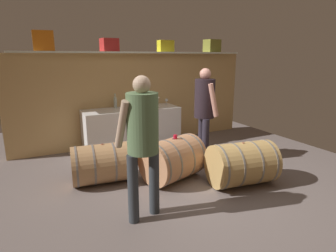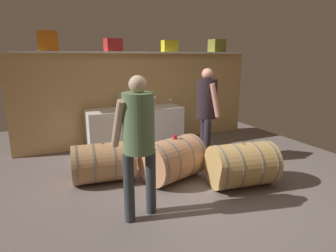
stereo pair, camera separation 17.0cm
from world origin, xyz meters
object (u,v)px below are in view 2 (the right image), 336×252
Objects in this scene: toolcase_olive at (217,46)px; wine_barrel_near at (173,159)px; work_cabinet at (135,128)px; toolcase_yellow at (170,46)px; tasting_cup at (175,137)px; wine_bottle_clear at (119,101)px; toolcase_red at (113,45)px; visitor_tasting at (139,134)px; wine_barrel_flank at (104,162)px; toolcase_orange at (48,41)px; winemaker_pouring at (207,106)px; wine_glass at (170,100)px; wine_barrel_far at (242,165)px.

toolcase_olive is 0.31× the size of wine_barrel_near.
toolcase_olive reaches higher than work_cabinet.
toolcase_olive reaches higher than toolcase_yellow.
tasting_cup is (0.09, -1.75, 0.27)m from work_cabinet.
toolcase_olive reaches higher than wine_bottle_clear.
toolcase_red is 3.00m from visitor_tasting.
toolcase_orange is at bearing 116.13° from wine_barrel_flank.
winemaker_pouring is at bearing -131.48° from toolcase_olive.
wine_barrel_far is (0.03, -2.50, -0.61)m from wine_glass.
visitor_tasting is (-1.62, -2.67, 0.10)m from wine_glass.
visitor_tasting is (0.19, -1.18, 0.74)m from wine_barrel_flank.
wine_glass is 3.13m from visitor_tasting.
tasting_cup is at bearing -87.21° from work_cabinet.
toolcase_orange is 0.20× the size of visitor_tasting.
wine_barrel_far is at bearing -45.57° from toolcase_orange.
wine_barrel_near is (0.05, -1.75, -0.09)m from work_cabinet.
tasting_cup is at bearing -110.40° from toolcase_yellow.
toolcase_red is 2.36× the size of wine_glass.
toolcase_olive is at bearing 44.54° from tasting_cup.
toolcase_red reaches higher than winemaker_pouring.
visitor_tasting is (-0.43, -2.78, -1.06)m from toolcase_red.
wine_barrel_near is (1.57, -1.99, -1.82)m from toolcase_orange.
toolcase_yellow is 1.21m from toolcase_olive.
wine_glass is (2.39, -0.10, -1.22)m from toolcase_orange.
winemaker_pouring is (0.93, -1.27, 0.61)m from work_cabinet.
toolcase_yellow is 5.47× the size of tasting_cup.
work_cabinet is (-0.90, -0.24, -1.68)m from toolcase_yellow.
toolcase_red is 0.18× the size of winemaker_pouring.
toolcase_olive is at bearing -4.21° from toolcase_red.
winemaker_pouring is at bearing 29.47° from tasting_cup.
wine_glass reaches higher than tasting_cup.
wine_bottle_clear is at bearing -120.61° from winemaker_pouring.
wine_barrel_far is at bearing -88.21° from toolcase_yellow.
wine_barrel_near is 1.04m from wine_barrel_far.
wine_barrel_far is 2.10m from wine_barrel_flank.
wine_bottle_clear is at bearing 176.91° from wine_glass.
visitor_tasting reaches higher than winemaker_pouring.
wine_barrel_far is (-1.21, -2.60, -1.80)m from toolcase_olive.
wine_barrel_flank is at bearing -124.91° from work_cabinet.
toolcase_orange reaches higher than wine_glass.
tasting_cup is (-0.82, -1.99, -1.40)m from toolcase_yellow.
toolcase_yellow is 2.43× the size of wine_glass.
toolcase_yellow reaches higher than wine_barrel_flank.
toolcase_olive reaches higher than wine_barrel_far.
toolcase_red is 1.03× the size of wine_bottle_clear.
visitor_tasting reaches higher than tasting_cup.
wine_glass is 2.43m from wine_barrel_flank.
toolcase_orange is 2.94m from tasting_cup.
wine_bottle_clear is 1.90m from winemaker_pouring.
wine_glass is at bearing 9.19° from work_cabinet.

